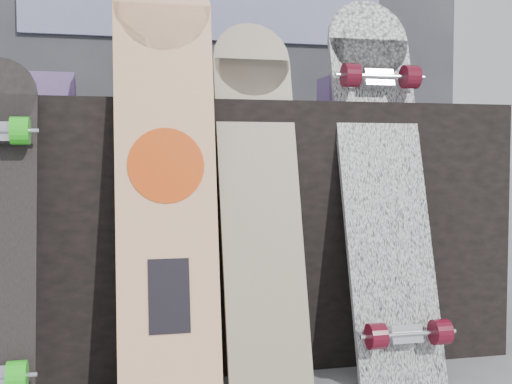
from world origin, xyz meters
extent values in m
cube|color=black|center=(0.00, 0.50, 0.40)|extent=(1.60, 0.60, 0.80)
cube|color=#303135|center=(0.00, 1.35, 1.10)|extent=(2.40, 0.20, 2.20)
cube|color=#100F5B|center=(0.00, 1.24, 1.30)|extent=(1.60, 0.02, 0.30)
cube|color=#563369|center=(-0.63, 0.56, 0.85)|extent=(0.18, 0.12, 0.10)
cube|color=#563369|center=(0.38, 0.60, 0.86)|extent=(0.14, 0.14, 0.12)
cube|color=#D1B78C|center=(-0.12, 0.56, 0.83)|extent=(0.22, 0.10, 0.06)
cube|color=beige|center=(-0.29, 0.11, 0.53)|extent=(0.27, 0.21, 1.06)
cylinder|color=beige|center=(-0.29, 0.21, 1.05)|extent=(0.27, 0.07, 0.27)
cylinder|color=#E2460E|center=(-0.29, 0.12, 0.61)|extent=(0.20, 0.04, 0.20)
cube|color=black|center=(-0.29, 0.05, 0.28)|extent=(0.11, 0.04, 0.19)
cube|color=beige|center=(-0.03, 0.13, 0.46)|extent=(0.23, 0.27, 0.92)
cylinder|color=beige|center=(-0.03, 0.26, 0.92)|extent=(0.23, 0.08, 0.22)
cube|color=white|center=(0.35, 0.14, 0.50)|extent=(0.26, 0.30, 1.00)
cylinder|color=white|center=(0.35, 0.28, 1.00)|extent=(0.26, 0.09, 0.25)
cube|color=silver|center=(0.35, 0.00, 0.15)|extent=(0.09, 0.04, 0.06)
cylinder|color=#520B19|center=(0.26, -0.02, 0.16)|extent=(0.05, 0.07, 0.07)
cylinder|color=#520B19|center=(0.44, -0.02, 0.16)|extent=(0.05, 0.07, 0.07)
cube|color=silver|center=(0.35, 0.20, 0.87)|extent=(0.09, 0.04, 0.06)
cylinder|color=#520B19|center=(0.26, 0.18, 0.87)|extent=(0.05, 0.07, 0.07)
cylinder|color=#520B19|center=(0.44, 0.18, 0.87)|extent=(0.05, 0.07, 0.07)
cylinder|color=#27D21D|center=(-0.65, -0.04, 0.13)|extent=(0.04, 0.07, 0.07)
cylinder|color=#27D21D|center=(-0.65, 0.10, 0.70)|extent=(0.04, 0.07, 0.07)
camera|label=1|loc=(-0.44, -1.60, 0.64)|focal=45.00mm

